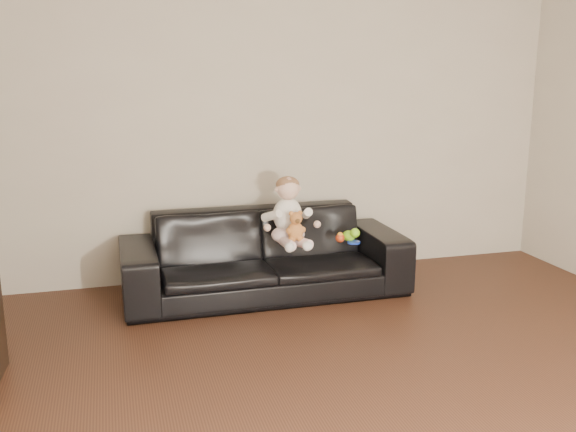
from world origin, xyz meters
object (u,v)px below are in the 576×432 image
object	(u,v)px
sofa	(264,254)
toy_green	(349,236)
baby	(289,215)
toy_blue_disc	(354,242)
toy_rattle	(340,238)
teddy_bear	(296,227)

from	to	relation	value
sofa	toy_green	xyz separation A→B (m)	(0.65, -0.17, 0.15)
sofa	baby	distance (m)	0.39
baby	toy_green	world-z (taller)	baby
baby	toy_green	bearing A→B (deg)	-15.08
toy_blue_disc	toy_green	bearing A→B (deg)	100.06
toy_rattle	toy_blue_disc	bearing A→B (deg)	-26.72
teddy_bear	toy_green	world-z (taller)	teddy_bear
toy_blue_disc	baby	bearing A→B (deg)	166.55
teddy_bear	toy_green	size ratio (longest dim) A/B	1.86
toy_green	toy_rattle	distance (m)	0.09
teddy_bear	toy_rattle	bearing A→B (deg)	-0.79
sofa	toy_green	bearing A→B (deg)	-14.73
teddy_bear	sofa	bearing A→B (deg)	107.97
teddy_bear	toy_rattle	distance (m)	0.43
toy_green	toy_blue_disc	bearing A→B (deg)	-79.94
sofa	teddy_bear	size ratio (longest dim) A/B	9.70
toy_green	baby	bearing A→B (deg)	174.39
toy_green	toy_blue_disc	world-z (taller)	toy_green
teddy_bear	toy_blue_disc	xyz separation A→B (m)	(0.49, 0.04, -0.17)
sofa	toy_blue_disc	distance (m)	0.71
baby	toy_rattle	distance (m)	0.45
toy_rattle	toy_blue_disc	distance (m)	0.11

